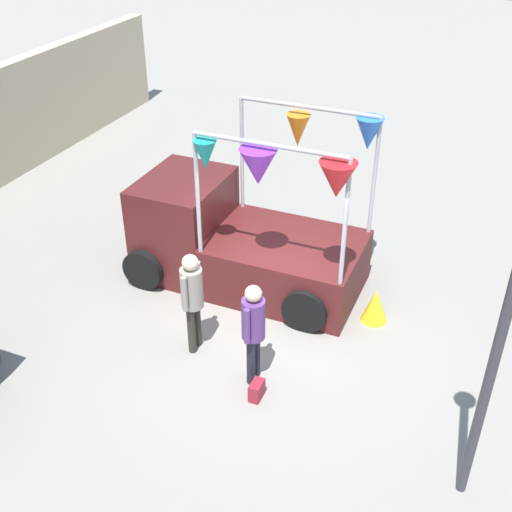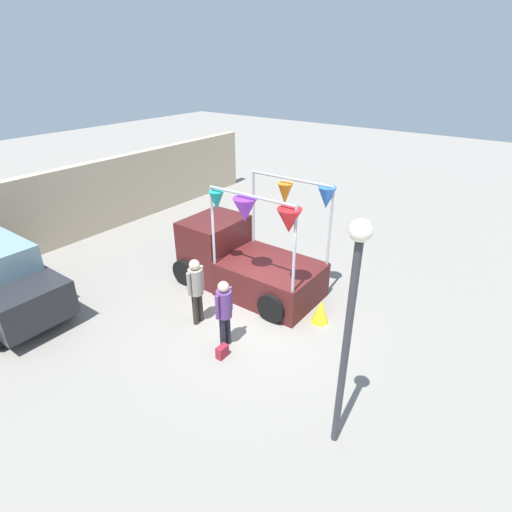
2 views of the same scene
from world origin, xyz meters
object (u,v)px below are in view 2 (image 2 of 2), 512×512
Objects in this scene: person_customer at (224,308)px; person_vendor at (196,285)px; handbag at (222,352)px; vendor_truck at (241,258)px; folded_kite_bundle_sunflower at (320,311)px; street_lamp at (350,312)px.

person_customer is 1.17m from person_vendor.
vendor_truck is at bearing 30.55° from handbag.
vendor_truck is 2.78m from folded_kite_bundle_sunflower.
street_lamp reaches higher than person_customer.
folded_kite_bundle_sunflower is at bearing 32.51° from street_lamp.
handbag is 3.90m from street_lamp.
person_customer is at bearing 75.84° from street_lamp.
street_lamp reaches higher than folded_kite_bundle_sunflower.
street_lamp reaches higher than person_vendor.
person_vendor is 2.90× the size of folded_kite_bundle_sunflower.
folded_kite_bundle_sunflower is at bearing -24.36° from handbag.
street_lamp is at bearing -124.73° from vendor_truck.
vendor_truck is at bearing 55.27° from street_lamp.
handbag is at bearing -115.56° from person_vendor.
person_vendor is at bearing 75.83° from street_lamp.
person_vendor is at bearing 64.44° from handbag.
street_lamp is (-0.44, -2.95, 2.52)m from handbag.
street_lamp is 4.16m from folded_kite_bundle_sunflower.
handbag is at bearing 155.64° from folded_kite_bundle_sunflower.
vendor_truck reaches higher than person_customer.
street_lamp is at bearing -98.58° from handbag.
person_customer is 3.64m from street_lamp.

